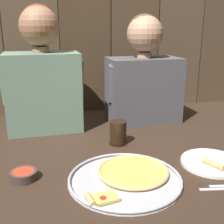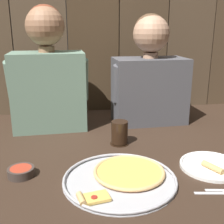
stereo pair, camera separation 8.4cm
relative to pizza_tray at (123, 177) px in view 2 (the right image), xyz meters
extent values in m
plane|color=#332319|center=(0.01, 0.14, -0.01)|extent=(3.20, 3.20, 0.00)
cylinder|color=#B2B2B7|center=(-0.01, -0.01, -0.01)|extent=(0.40, 0.40, 0.01)
torus|color=#B2B2B7|center=(-0.01, -0.01, 0.00)|extent=(0.40, 0.40, 0.01)
cylinder|color=#B23823|center=(0.03, 0.03, 0.00)|extent=(0.25, 0.25, 0.00)
cylinder|color=#EABC56|center=(0.03, 0.03, 0.00)|extent=(0.24, 0.24, 0.01)
torus|color=tan|center=(0.03, 0.03, 0.00)|extent=(0.26, 0.26, 0.01)
cube|color=#EABC56|center=(-0.11, -0.11, 0.00)|extent=(0.10, 0.07, 0.01)
cylinder|color=tan|center=(-0.16, -0.12, 0.01)|extent=(0.03, 0.06, 0.02)
cylinder|color=#A3281E|center=(-0.12, -0.12, 0.01)|extent=(0.02, 0.02, 0.00)
cylinder|color=white|center=(0.35, 0.02, 0.00)|extent=(0.24, 0.24, 0.01)
torus|color=white|center=(0.35, 0.02, 0.00)|extent=(0.24, 0.24, 0.01)
cylinder|color=tan|center=(0.34, -0.02, 0.01)|extent=(0.05, 0.09, 0.02)
cylinder|color=black|center=(0.05, 0.32, -0.01)|extent=(0.09, 0.09, 0.01)
cylinder|color=black|center=(0.05, 0.32, 0.05)|extent=(0.08, 0.08, 0.10)
cylinder|color=#3D332D|center=(-0.36, 0.09, 0.01)|extent=(0.10, 0.10, 0.03)
cylinder|color=#B23823|center=(-0.36, 0.09, 0.01)|extent=(0.08, 0.08, 0.02)
cube|color=silver|center=(0.26, -0.14, -0.01)|extent=(0.10, 0.03, 0.01)
cube|color=silver|center=(0.30, -0.13, -0.01)|extent=(0.10, 0.03, 0.01)
cube|color=slate|center=(-0.26, 0.61, 0.19)|extent=(0.37, 0.23, 0.40)
cylinder|color=#9E7051|center=(-0.26, 0.61, 0.40)|extent=(0.08, 0.08, 0.03)
sphere|color=#9E7051|center=(-0.26, 0.61, 0.51)|extent=(0.19, 0.19, 0.19)
sphere|color=brown|center=(-0.26, 0.63, 0.53)|extent=(0.18, 0.18, 0.18)
cylinder|color=slate|center=(-0.43, 0.57, 0.25)|extent=(0.08, 0.14, 0.23)
cylinder|color=slate|center=(-0.10, 0.57, 0.25)|extent=(0.08, 0.13, 0.23)
cube|color=#4C4C51|center=(0.28, 0.61, 0.17)|extent=(0.39, 0.23, 0.36)
cylinder|color=tan|center=(0.28, 0.61, 0.36)|extent=(0.08, 0.08, 0.03)
sphere|color=tan|center=(0.28, 0.61, 0.48)|extent=(0.19, 0.19, 0.19)
sphere|color=brown|center=(0.28, 0.63, 0.49)|extent=(0.18, 0.18, 0.18)
cylinder|color=#4C4C51|center=(0.11, 0.57, 0.22)|extent=(0.08, 0.11, 0.21)
cylinder|color=#4C4C51|center=(0.46, 0.57, 0.22)|extent=(0.08, 0.11, 0.21)
cube|color=brown|center=(-0.30, 0.90, 0.55)|extent=(0.31, 0.03, 1.11)
cube|color=#443321|center=(0.01, 0.90, 0.55)|extent=(0.31, 0.03, 1.11)
cube|color=#493725|center=(0.33, 0.90, 0.55)|extent=(0.31, 0.03, 1.11)
cube|color=#4F3D2B|center=(0.64, 0.90, 0.55)|extent=(0.31, 0.03, 1.11)
camera|label=1|loc=(-0.29, -0.87, 0.51)|focal=45.87mm
camera|label=2|loc=(-0.20, -0.89, 0.51)|focal=45.87mm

